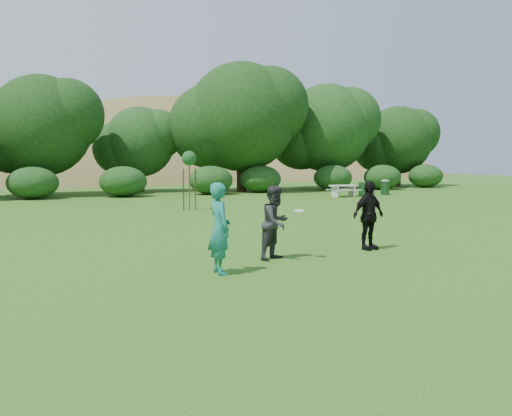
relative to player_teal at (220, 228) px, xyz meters
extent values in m
plane|color=#19470C|center=(2.26, 0.13, -0.99)|extent=(120.00, 120.00, 0.00)
imported|color=#186F63|center=(0.00, 0.00, 0.00)|extent=(0.48, 0.73, 1.98)
imported|color=#29292B|center=(1.89, 1.11, -0.07)|extent=(1.11, 1.04, 1.83)
imported|color=black|center=(4.86, 1.41, -0.05)|extent=(1.18, 0.69, 1.88)
cylinder|color=#163D1B|center=(17.70, 20.19, -0.54)|extent=(0.60, 0.60, 0.90)
cylinder|color=white|center=(2.41, 0.84, 0.22)|extent=(0.27, 0.27, 0.04)
cylinder|color=#3F2F18|center=(3.99, 14.85, 0.26)|extent=(0.05, 0.05, 2.50)
sphere|color=#1B4D1E|center=(3.99, 14.85, 1.51)|extent=(0.70, 0.70, 0.70)
cylinder|color=#392B16|center=(3.69, 14.85, 0.01)|extent=(0.06, 0.06, 2.00)
cylinder|color=#3B2C17|center=(4.29, 14.85, 0.01)|extent=(0.06, 0.06, 2.00)
cube|color=beige|center=(16.09, 20.07, -0.27)|extent=(1.80, 0.75, 0.08)
cube|color=beige|center=(15.44, 20.07, -0.65)|extent=(0.10, 0.70, 0.68)
cube|color=beige|center=(16.74, 20.07, -0.65)|extent=(0.10, 0.70, 0.68)
cube|color=beige|center=(16.09, 19.47, -0.55)|extent=(1.80, 0.28, 0.06)
cube|color=beige|center=(16.09, 20.67, -0.55)|extent=(1.80, 0.28, 0.06)
cylinder|color=#153B18|center=(19.66, 20.43, -0.54)|extent=(0.60, 0.60, 0.90)
ellipsoid|color=gray|center=(19.66, 20.43, -0.04)|extent=(0.60, 0.60, 0.20)
ellipsoid|color=olive|center=(22.26, 72.13, -15.29)|extent=(100.00, 64.00, 52.00)
ellipsoid|color=olive|center=(-2.74, 58.13, -8.69)|extent=(80.00, 50.00, 28.00)
ellipsoid|color=olive|center=(32.26, 60.13, -7.59)|extent=(60.00, 44.00, 24.00)
cylinder|color=#3A2616|center=(-1.74, 29.13, 0.41)|extent=(0.68, 0.68, 2.80)
sphere|color=#194214|center=(-1.74, 29.13, 3.67)|extent=(6.73, 6.73, 6.73)
cylinder|color=#3A2616|center=(5.26, 31.13, 0.15)|extent=(0.60, 0.60, 2.27)
sphere|color=#194214|center=(5.26, 31.13, 2.72)|extent=(5.22, 5.22, 5.22)
cylinder|color=#3A2616|center=(12.26, 28.13, 0.67)|extent=(0.76, 0.76, 3.32)
sphere|color=#194214|center=(12.26, 28.13, 4.57)|extent=(8.12, 8.12, 8.12)
cylinder|color=#3A2616|center=(20.26, 29.13, 0.50)|extent=(0.71, 0.71, 2.97)
sphere|color=#194214|center=(20.26, 29.13, 3.97)|extent=(7.19, 7.19, 7.19)
cylinder|color=#3A2616|center=(28.26, 30.13, 0.23)|extent=(0.62, 0.62, 2.45)
sphere|color=#194214|center=(28.26, 30.13, 3.12)|extent=(6.03, 6.03, 6.03)
camera|label=1|loc=(-4.26, -11.45, 1.51)|focal=40.00mm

